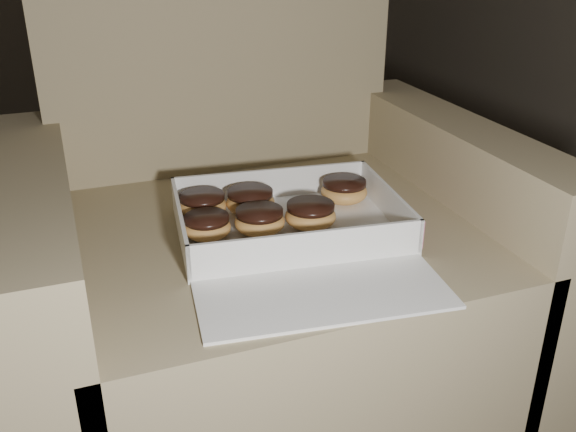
# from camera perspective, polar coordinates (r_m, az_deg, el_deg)

# --- Properties ---
(floor) EXTENTS (4.50, 4.50, 0.00)m
(floor) POSITION_cam_1_polar(r_m,az_deg,el_deg) (1.39, -23.39, -16.75)
(floor) COLOR black
(floor) RESTS_ON ground
(armchair) EXTENTS (0.87, 0.73, 0.90)m
(armchair) POSITION_cam_1_polar(r_m,az_deg,el_deg) (1.21, -2.35, -4.51)
(armchair) COLOR #907F5C
(armchair) RESTS_ON floor
(bakery_box) EXTENTS (0.40, 0.46, 0.06)m
(bakery_box) POSITION_cam_1_polar(r_m,az_deg,el_deg) (1.03, 0.66, -1.62)
(bakery_box) COLOR white
(bakery_box) RESTS_ON armchair
(donut_a) EXTENTS (0.08, 0.08, 0.04)m
(donut_a) POSITION_cam_1_polar(r_m,az_deg,el_deg) (1.03, -7.21, -0.89)
(donut_a) COLOR #ECA552
(donut_a) RESTS_ON bakery_box
(donut_b) EXTENTS (0.08, 0.08, 0.04)m
(donut_b) POSITION_cam_1_polar(r_m,az_deg,el_deg) (1.06, 2.01, 0.13)
(donut_b) COLOR #ECA552
(donut_b) RESTS_ON bakery_box
(donut_c) EXTENTS (0.08, 0.08, 0.04)m
(donut_c) POSITION_cam_1_polar(r_m,az_deg,el_deg) (1.16, 5.01, 2.29)
(donut_c) COLOR #ECA552
(donut_c) RESTS_ON bakery_box
(donut_d) EXTENTS (0.08, 0.08, 0.04)m
(donut_d) POSITION_cam_1_polar(r_m,az_deg,el_deg) (1.10, -7.61, 1.02)
(donut_d) COLOR #ECA552
(donut_d) RESTS_ON bakery_box
(donut_e) EXTENTS (0.08, 0.08, 0.04)m
(donut_e) POSITION_cam_1_polar(r_m,az_deg,el_deg) (1.04, -2.55, -0.39)
(donut_e) COLOR #ECA552
(donut_e) RESTS_ON bakery_box
(donut_f) EXTENTS (0.08, 0.08, 0.04)m
(donut_f) POSITION_cam_1_polar(r_m,az_deg,el_deg) (1.11, -3.36, 1.36)
(donut_f) COLOR #ECA552
(donut_f) RESTS_ON bakery_box
(crumb_a) EXTENTS (0.01, 0.01, 0.00)m
(crumb_a) POSITION_cam_1_polar(r_m,az_deg,el_deg) (1.05, 5.03, -1.46)
(crumb_a) COLOR black
(crumb_a) RESTS_ON bakery_box
(crumb_b) EXTENTS (0.01, 0.01, 0.00)m
(crumb_b) POSITION_cam_1_polar(r_m,az_deg,el_deg) (1.04, 7.94, -1.76)
(crumb_b) COLOR black
(crumb_b) RESTS_ON bakery_box
(crumb_c) EXTENTS (0.01, 0.01, 0.00)m
(crumb_c) POSITION_cam_1_polar(r_m,az_deg,el_deg) (1.05, 4.25, -1.28)
(crumb_c) COLOR black
(crumb_c) RESTS_ON bakery_box
(crumb_d) EXTENTS (0.01, 0.01, 0.00)m
(crumb_d) POSITION_cam_1_polar(r_m,az_deg,el_deg) (1.01, -7.21, -2.52)
(crumb_d) COLOR black
(crumb_d) RESTS_ON bakery_box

